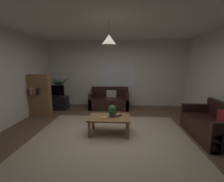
% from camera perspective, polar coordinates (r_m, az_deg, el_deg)
% --- Properties ---
extents(floor, '(5.71, 5.65, 0.02)m').
position_cam_1_polar(floor, '(3.87, -0.30, -16.43)').
color(floor, brown).
rests_on(floor, ground).
extents(rug, '(3.71, 3.11, 0.01)m').
position_cam_1_polar(rug, '(3.69, -0.53, -17.60)').
color(rug, tan).
rests_on(rug, ground).
extents(wall_back, '(5.83, 0.06, 2.70)m').
position_cam_1_polar(wall_back, '(6.33, 1.52, 6.59)').
color(wall_back, silver).
rests_on(wall_back, ground).
extents(ceiling, '(5.71, 5.65, 0.02)m').
position_cam_1_polar(ceiling, '(3.62, -0.34, 25.90)').
color(ceiling, white).
extents(window_pane, '(1.45, 0.01, 0.90)m').
position_cam_1_polar(window_pane, '(6.30, 2.17, 5.85)').
color(window_pane, white).
extents(couch_under_window, '(1.53, 0.81, 0.82)m').
position_cam_1_polar(couch_under_window, '(6.01, -1.01, -3.92)').
color(couch_under_window, black).
rests_on(couch_under_window, ground).
extents(couch_right_side, '(0.81, 1.49, 0.82)m').
position_cam_1_polar(couch_right_side, '(4.33, 33.79, -11.12)').
color(couch_right_side, black).
rests_on(couch_right_side, ground).
extents(coffee_table, '(1.02, 0.62, 0.44)m').
position_cam_1_polar(coffee_table, '(3.78, -1.07, -10.86)').
color(coffee_table, olive).
rests_on(coffee_table, ground).
extents(book_on_table_0, '(0.16, 0.13, 0.02)m').
position_cam_1_polar(book_on_table_0, '(3.68, -3.03, -10.08)').
color(book_on_table_0, gold).
rests_on(book_on_table_0, coffee_table).
extents(remote_on_table_0, '(0.17, 0.09, 0.02)m').
position_cam_1_polar(remote_on_table_0, '(3.77, 0.19, -9.57)').
color(remote_on_table_0, black).
rests_on(remote_on_table_0, coffee_table).
extents(remote_on_table_1, '(0.13, 0.16, 0.02)m').
position_cam_1_polar(remote_on_table_1, '(3.82, 2.85, -9.31)').
color(remote_on_table_1, black).
rests_on(remote_on_table_1, coffee_table).
extents(potted_plant_on_table, '(0.20, 0.21, 0.30)m').
position_cam_1_polar(potted_plant_on_table, '(3.71, 0.13, -7.54)').
color(potted_plant_on_table, '#4C4C51').
rests_on(potted_plant_on_table, coffee_table).
extents(tv_stand, '(0.90, 0.44, 0.50)m').
position_cam_1_polar(tv_stand, '(6.27, -20.47, -4.22)').
color(tv_stand, black).
rests_on(tv_stand, ground).
extents(tv, '(0.70, 0.16, 0.44)m').
position_cam_1_polar(tv, '(6.16, -20.81, 0.03)').
color(tv, black).
rests_on(tv, tv_stand).
extents(potted_palm_corner, '(0.85, 0.92, 1.27)m').
position_cam_1_polar(potted_palm_corner, '(6.66, -19.20, -0.15)').
color(potted_palm_corner, '#B77051').
rests_on(potted_palm_corner, ground).
extents(bookshelf_corner, '(0.70, 0.31, 1.40)m').
position_cam_1_polar(bookshelf_corner, '(5.57, -25.78, -1.48)').
color(bookshelf_corner, olive).
rests_on(bookshelf_corner, ground).
extents(pendant_lamp, '(0.34, 0.34, 0.54)m').
position_cam_1_polar(pendant_lamp, '(3.58, -1.17, 18.94)').
color(pendant_lamp, black).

